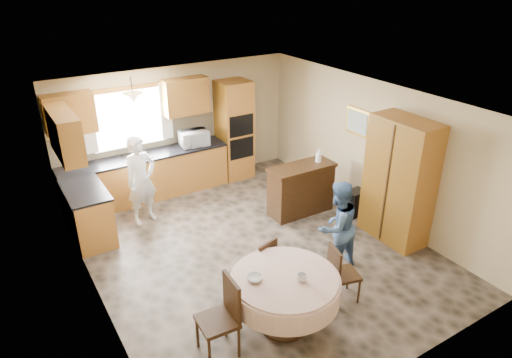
{
  "coord_description": "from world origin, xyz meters",
  "views": [
    {
      "loc": [
        -3.32,
        -5.4,
        4.32
      ],
      "look_at": [
        0.21,
        0.3,
        1.11
      ],
      "focal_mm": 32.0,
      "sensor_mm": 36.0,
      "label": 1
    }
  ],
  "objects": [
    {
      "name": "backsplash",
      "position": [
        -0.85,
        2.99,
        1.18
      ],
      "size": [
        3.3,
        0.02,
        0.55
      ],
      "primitive_type": "cube",
      "color": "#BFAF87",
      "rests_on": "wall_back"
    },
    {
      "name": "person_sink",
      "position": [
        -1.22,
        1.85,
        0.82
      ],
      "size": [
        0.67,
        0.52,
        1.63
      ],
      "primitive_type": "imported",
      "rotation": [
        0.0,
        0.0,
        0.24
      ],
      "color": "silver",
      "rests_on": "floor"
    },
    {
      "name": "chair_right",
      "position": [
        0.34,
        -1.68,
        0.48
      ],
      "size": [
        0.46,
        0.46,
        0.87
      ],
      "rotation": [
        0.0,
        0.0,
        1.31
      ],
      "color": "#3A240F",
      "rests_on": "floor"
    },
    {
      "name": "cup_table",
      "position": [
        -0.49,
        -1.88,
        0.84
      ],
      "size": [
        0.13,
        0.13,
        0.1
      ],
      "primitive_type": "imported",
      "rotation": [
        0.0,
        0.0,
        0.04
      ],
      "color": "#B2B2B2",
      "rests_on": "dining_table"
    },
    {
      "name": "person_dining",
      "position": [
        0.8,
        -1.07,
        0.73
      ],
      "size": [
        0.75,
        0.6,
        1.46
      ],
      "primitive_type": "imported",
      "rotation": [
        0.0,
        0.0,
        3.22
      ],
      "color": "#3C5A83",
      "rests_on": "floor"
    },
    {
      "name": "sideboard",
      "position": [
        1.39,
        0.6,
        0.45
      ],
      "size": [
        1.26,
        0.54,
        0.9
      ],
      "primitive_type": "cube",
      "rotation": [
        0.0,
        0.0,
        -0.02
      ],
      "color": "#3A240F",
      "rests_on": "floor"
    },
    {
      "name": "floor",
      "position": [
        0.0,
        0.0,
        0.0
      ],
      "size": [
        5.0,
        6.0,
        0.01
      ],
      "primitive_type": "cube",
      "color": "brown",
      "rests_on": "ground"
    },
    {
      "name": "pendant",
      "position": [
        -1.0,
        2.5,
        2.12
      ],
      "size": [
        0.36,
        0.36,
        0.18
      ],
      "primitive_type": "cone",
      "rotation": [
        3.14,
        0.0,
        0.0
      ],
      "color": "beige",
      "rests_on": "ceiling"
    },
    {
      "name": "space_heater",
      "position": [
        2.2,
        -0.02,
        0.25
      ],
      "size": [
        0.39,
        0.29,
        0.5
      ],
      "primitive_type": "cube",
      "rotation": [
        0.0,
        0.0,
        0.11
      ],
      "color": "black",
      "rests_on": "floor"
    },
    {
      "name": "wall_left",
      "position": [
        -2.5,
        0.0,
        1.25
      ],
      "size": [
        0.02,
        6.0,
        2.5
      ],
      "primitive_type": "cube",
      "color": "tan",
      "rests_on": "floor"
    },
    {
      "name": "cupboard",
      "position": [
        2.22,
        -0.92,
        1.06
      ],
      "size": [
        0.56,
        1.11,
        2.12
      ],
      "primitive_type": "cube",
      "color": "orange",
      "rests_on": "floor"
    },
    {
      "name": "framed_picture",
      "position": [
        2.47,
        0.38,
        1.66
      ],
      "size": [
        0.06,
        0.6,
        0.5
      ],
      "color": "gold",
      "rests_on": "wall_right"
    },
    {
      "name": "bowl_sideboard",
      "position": [
        1.13,
        0.6,
        0.93
      ],
      "size": [
        0.27,
        0.27,
        0.06
      ],
      "primitive_type": "imported",
      "rotation": [
        0.0,
        0.0,
        0.2
      ],
      "color": "#B2B2B2",
      "rests_on": "sideboard"
    },
    {
      "name": "ceiling",
      "position": [
        0.0,
        0.0,
        2.5
      ],
      "size": [
        5.0,
        6.0,
        0.01
      ],
      "primitive_type": "cube",
      "color": "white",
      "rests_on": "wall_back"
    },
    {
      "name": "wall_cab_side",
      "position": [
        -2.33,
        1.8,
        1.91
      ],
      "size": [
        0.33,
        1.2,
        0.72
      ],
      "primitive_type": "cube",
      "color": "#A77629",
      "rests_on": "wall_left"
    },
    {
      "name": "wall_cab_right",
      "position": [
        0.15,
        2.83,
        1.91
      ],
      "size": [
        0.9,
        0.33,
        0.72
      ],
      "primitive_type": "cube",
      "color": "#A77629",
      "rests_on": "wall_back"
    },
    {
      "name": "microwave",
      "position": [
        0.19,
        2.65,
        1.08
      ],
      "size": [
        0.6,
        0.43,
        0.31
      ],
      "primitive_type": "imported",
      "rotation": [
        0.0,
        0.0,
        -0.08
      ],
      "color": "silver",
      "rests_on": "counter_back"
    },
    {
      "name": "bottle_sideboard",
      "position": [
        1.76,
        0.6,
        1.05
      ],
      "size": [
        0.14,
        0.14,
        0.31
      ],
      "primitive_type": "imported",
      "rotation": [
        0.0,
        0.0,
        0.2
      ],
      "color": "silver",
      "rests_on": "sideboard"
    },
    {
      "name": "chair_left",
      "position": [
        -1.45,
        -1.65,
        0.56
      ],
      "size": [
        0.47,
        0.47,
        1.02
      ],
      "rotation": [
        0.0,
        0.0,
        -1.63
      ],
      "color": "#3A240F",
      "rests_on": "floor"
    },
    {
      "name": "oven_tower",
      "position": [
        1.15,
        2.69,
        1.06
      ],
      "size": [
        0.66,
        0.62,
        2.12
      ],
      "primitive_type": "cube",
      "color": "orange",
      "rests_on": "floor"
    },
    {
      "name": "counter_left",
      "position": [
        -2.2,
        1.8,
        0.9
      ],
      "size": [
        0.64,
        1.2,
        0.04
      ],
      "primitive_type": "cube",
      "color": "black",
      "rests_on": "base_cab_left"
    },
    {
      "name": "bowl_table",
      "position": [
        -0.97,
        -1.57,
        0.82
      ],
      "size": [
        0.2,
        0.2,
        0.06
      ],
      "primitive_type": "imported",
      "rotation": [
        0.0,
        0.0,
        0.01
      ],
      "color": "#B2B2B2",
      "rests_on": "dining_table"
    },
    {
      "name": "wall_back",
      "position": [
        0.0,
        3.0,
        1.25
      ],
      "size": [
        5.0,
        0.02,
        2.5
      ],
      "primitive_type": "cube",
      "color": "tan",
      "rests_on": "floor"
    },
    {
      "name": "wall_right",
      "position": [
        2.5,
        0.0,
        1.25
      ],
      "size": [
        0.02,
        6.0,
        2.5
      ],
      "primitive_type": "cube",
      "color": "tan",
      "rests_on": "floor"
    },
    {
      "name": "curtain_right",
      "position": [
        -0.25,
        2.93,
        1.65
      ],
      "size": [
        0.22,
        0.02,
        1.15
      ],
      "primitive_type": "cube",
      "color": "white",
      "rests_on": "wall_back"
    },
    {
      "name": "curtain_left",
      "position": [
        -1.75,
        2.93,
        1.65
      ],
      "size": [
        0.22,
        0.02,
        1.15
      ],
      "primitive_type": "cube",
      "color": "white",
      "rests_on": "wall_back"
    },
    {
      "name": "base_cab_left",
      "position": [
        -2.2,
        1.8,
        0.44
      ],
      "size": [
        0.6,
        1.2,
        0.88
      ],
      "primitive_type": "cube",
      "color": "orange",
      "rests_on": "floor"
    },
    {
      "name": "chair_back",
      "position": [
        -0.44,
        -0.94,
        0.47
      ],
      "size": [
        0.45,
        0.45,
        0.86
      ],
      "rotation": [
        0.0,
        0.0,
        3.39
      ],
      "color": "#3A240F",
      "rests_on": "floor"
    },
    {
      "name": "wall_front",
      "position": [
        0.0,
        -3.0,
        1.25
      ],
      "size": [
        5.0,
        0.02,
        2.5
      ],
      "primitive_type": "cube",
      "color": "tan",
      "rests_on": "floor"
    },
    {
      "name": "oven_upper",
      "position": [
        1.15,
        2.38,
        1.25
      ],
      "size": [
        0.56,
        0.01,
        0.45
      ],
      "primitive_type": "cube",
      "color": "black",
      "rests_on": "oven_tower"
    },
    {
      "name": "base_cab_back",
      "position": [
        -0.85,
        2.7,
        0.44
      ],
      "size": [
        3.3,
        0.6,
        0.88
      ],
      "primitive_type": "cube",
      "color": "orange",
      "rests_on": "floor"
    },
    {
      "name": "counter_back",
      "position": [
        -0.85,
        2.7,
        0.9
      ],
      "size": [
        3.3,
        0.64,
        0.04
      ],
      "primitive_type": "cube",
      "color": "black",
      "rests_on": "base_cab_back"
    },
    {
      "name": "window",
      "position": [
        -1.0,
        2.98,
        1.6
      ],
      "size": [
        1.4,
        0.03,
        1.1
      ],
      "primitive_type": "cube",
      "color": "white",
      "rests_on": "wall_back"
    },
    {
      "name": "wall_cab_left",
      "position": [
        -2.05,
        2.83,
        1.91
      ],
      "size": [
        0.85,
        0.33,
        0.72
      ],
      "primitive_type": "cube",
      "color": "#A77629",
      "rests_on": "wall_back"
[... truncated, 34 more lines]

